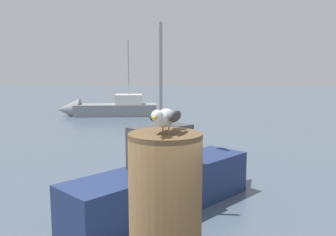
% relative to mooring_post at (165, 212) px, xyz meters
% --- Properties ---
extents(mooring_post, '(0.41, 0.41, 0.92)m').
position_rel_mooring_post_xyz_m(mooring_post, '(0.00, 0.00, 0.00)').
color(mooring_post, brown).
rests_on(mooring_post, harbor_quay).
extents(seagull, '(0.19, 0.39, 0.14)m').
position_rel_mooring_post_xyz_m(seagull, '(-0.00, -0.01, 0.55)').
color(seagull, tan).
rests_on(seagull, mooring_post).
extents(boat_grey, '(6.26, 2.17, 4.97)m').
position_rel_mooring_post_xyz_m(boat_grey, '(-5.18, 19.87, -1.62)').
color(boat_grey, gray).
rests_on(boat_grey, ground_plane).
extents(boat_navy, '(4.15, 4.56, 3.76)m').
position_rel_mooring_post_xyz_m(boat_navy, '(-0.13, 5.29, -1.48)').
color(boat_navy, navy).
rests_on(boat_navy, ground_plane).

